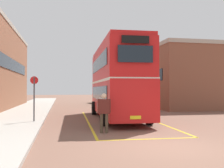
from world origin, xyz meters
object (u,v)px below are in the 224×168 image
Objects in this scene: pedestrian_boarding at (104,110)px; single_deck_bus at (110,91)px; double_decker_bus at (117,81)px; bus_stop_sign at (34,94)px.

single_deck_bus is at bearing 78.62° from pedestrian_boarding.
pedestrian_boarding is at bearing -108.20° from double_decker_bus.
single_deck_bus is at bearing 80.74° from double_decker_bus.
pedestrian_boarding is 5.14m from bus_stop_sign.
bus_stop_sign is at bearing -164.65° from double_decker_bus.
single_deck_bus reaches higher than pedestrian_boarding.
bus_stop_sign is at bearing -112.90° from single_deck_bus.
double_decker_bus is at bearing 71.80° from pedestrian_boarding.
pedestrian_boarding is at bearing -101.38° from single_deck_bus.
pedestrian_boarding is (-1.71, -5.21, -1.48)m from double_decker_bus.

